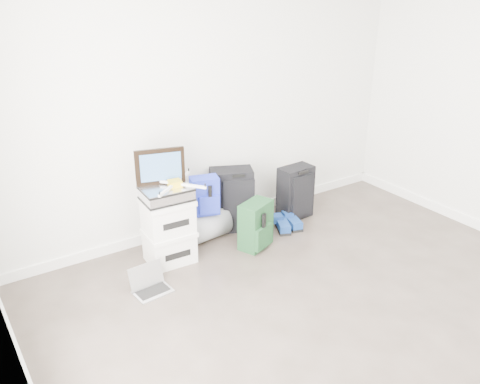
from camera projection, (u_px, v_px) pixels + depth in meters
ground at (395, 355)px, 3.61m from camera, size 5.00×5.00×0.00m
room_envelope at (429, 119)px, 2.93m from camera, size 4.52×5.02×2.71m
boxes_stack at (169, 231)px, 4.67m from camera, size 0.45×0.37×0.63m
briefcase at (166, 194)px, 4.52m from camera, size 0.44×0.34×0.12m
painting at (160, 167)px, 4.51m from camera, size 0.43×0.14×0.33m
drone at (175, 183)px, 4.51m from camera, size 0.49×0.49×0.05m
duffel_bag at (205, 226)px, 5.12m from camera, size 0.52×0.35×0.30m
blue_backpack at (205, 196)px, 4.96m from camera, size 0.31×0.26×0.38m
large_suitcase at (232, 200)px, 5.25m from camera, size 0.49×0.42×0.67m
green_backpack at (256, 226)px, 4.94m from camera, size 0.39×0.35×0.47m
carry_on at (296, 192)px, 5.53m from camera, size 0.38×0.26×0.59m
shoes at (288, 224)px, 5.38m from camera, size 0.35×0.32×0.10m
rolled_rug at (289, 188)px, 5.76m from camera, size 0.16×0.16×0.50m
laptop at (150, 285)px, 4.32m from camera, size 0.33×0.25×0.22m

